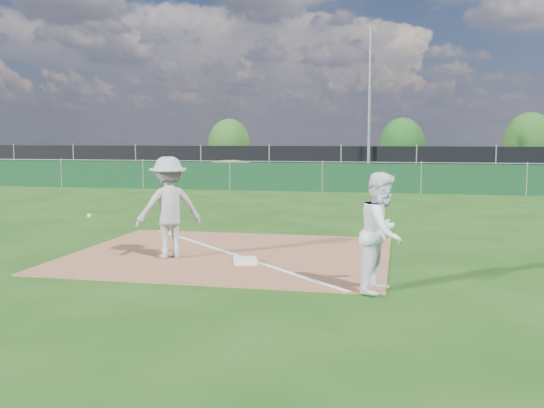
{
  "coord_description": "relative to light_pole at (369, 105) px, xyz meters",
  "views": [
    {
      "loc": [
        3.16,
        -10.07,
        2.23
      ],
      "look_at": [
        0.82,
        1.0,
        1.0
      ],
      "focal_mm": 40.0,
      "sensor_mm": 36.0,
      "label": 1
    }
  ],
  "objects": [
    {
      "name": "foul_line",
      "position": [
        -1.5,
        -21.7,
        -3.98
      ],
      "size": [
        5.01,
        5.01,
        0.01
      ],
      "primitive_type": "cube",
      "rotation": [
        0.0,
        0.0,
        0.79
      ],
      "color": "white",
      "rests_on": "infield_dirt"
    },
    {
      "name": "infield_dirt",
      "position": [
        -1.5,
        -21.7,
        -3.99
      ],
      "size": [
        6.0,
        5.0,
        0.02
      ],
      "primitive_type": "cube",
      "color": "brown",
      "rests_on": "ground"
    },
    {
      "name": "runner",
      "position": [
        1.42,
        -23.97,
        -3.12
      ],
      "size": [
        0.87,
        1.0,
        1.75
      ],
      "primitive_type": "imported",
      "rotation": [
        0.0,
        0.0,
        1.29
      ],
      "color": "white",
      "rests_on": "ground"
    },
    {
      "name": "car_right",
      "position": [
        2.88,
        5.77,
        -3.31
      ],
      "size": [
        5.06,
        3.26,
        1.36
      ],
      "primitive_type": "imported",
      "rotation": [
        0.0,
        0.0,
        1.26
      ],
      "color": "black",
      "rests_on": "parking_lot"
    },
    {
      "name": "first_base",
      "position": [
        -1.0,
        -22.5,
        -3.94
      ],
      "size": [
        0.51,
        0.51,
        0.09
      ],
      "primitive_type": "cube",
      "rotation": [
        0.0,
        0.0,
        0.3
      ],
      "color": "white",
      "rests_on": "infield_dirt"
    },
    {
      "name": "car_left",
      "position": [
        -5.75,
        5.27,
        -3.27
      ],
      "size": [
        4.24,
        1.74,
        1.44
      ],
      "primitive_type": "imported",
      "rotation": [
        0.0,
        0.0,
        1.58
      ],
      "color": "#A5A7AC",
      "rests_on": "parking_lot"
    },
    {
      "name": "tree_right",
      "position": [
        9.98,
        9.97,
        -1.97
      ],
      "size": [
        3.32,
        3.32,
        3.94
      ],
      "color": "#382316",
      "rests_on": "ground"
    },
    {
      "name": "light_pole",
      "position": [
        0.0,
        0.0,
        0.0
      ],
      "size": [
        0.16,
        0.16,
        8.0
      ],
      "primitive_type": "cylinder",
      "color": "slate",
      "rests_on": "ground"
    },
    {
      "name": "black_fence",
      "position": [
        -1.5,
        0.3,
        -3.1
      ],
      "size": [
        46.0,
        0.04,
        1.8
      ],
      "primitive_type": "cube",
      "color": "black",
      "rests_on": "ground"
    },
    {
      "name": "car_mid",
      "position": [
        -3.43,
        4.51,
        -3.28
      ],
      "size": [
        4.51,
        2.35,
        1.41
      ],
      "primitive_type": "imported",
      "rotation": [
        0.0,
        0.0,
        1.78
      ],
      "color": "#101532",
      "rests_on": "parking_lot"
    },
    {
      "name": "parking_lot",
      "position": [
        -1.5,
        5.3,
        -4.0
      ],
      "size": [
        46.0,
        9.0,
        0.01
      ],
      "primitive_type": "cube",
      "color": "black",
      "rests_on": "ground"
    },
    {
      "name": "tree_left",
      "position": [
        -10.93,
        11.15,
        -2.11
      ],
      "size": [
        3.1,
        3.1,
        3.67
      ],
      "color": "#382316",
      "rests_on": "ground"
    },
    {
      "name": "tree_mid",
      "position": [
        1.76,
        11.33,
        -2.11
      ],
      "size": [
        3.1,
        3.1,
        3.67
      ],
      "color": "#382316",
      "rests_on": "ground"
    },
    {
      "name": "dirt_mound",
      "position": [
        -6.5,
        -4.2,
        -3.42
      ],
      "size": [
        3.38,
        2.6,
        1.17
      ],
      "primitive_type": "ellipsoid",
      "color": "olive",
      "rests_on": "ground"
    },
    {
      "name": "ground",
      "position": [
        -1.5,
        -12.7,
        -4.0
      ],
      "size": [
        90.0,
        90.0,
        0.0
      ],
      "primitive_type": "plane",
      "color": "#19410E",
      "rests_on": "ground"
    },
    {
      "name": "green_fence",
      "position": [
        -1.5,
        -7.7,
        -3.4
      ],
      "size": [
        44.0,
        0.05,
        1.2
      ],
      "primitive_type": "cube",
      "color": "black",
      "rests_on": "ground"
    },
    {
      "name": "play_at_first",
      "position": [
        -2.51,
        -22.31,
        -3.04
      ],
      "size": [
        2.42,
        1.26,
        1.88
      ],
      "color": "#ADADAF",
      "rests_on": "infield_dirt"
    }
  ]
}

